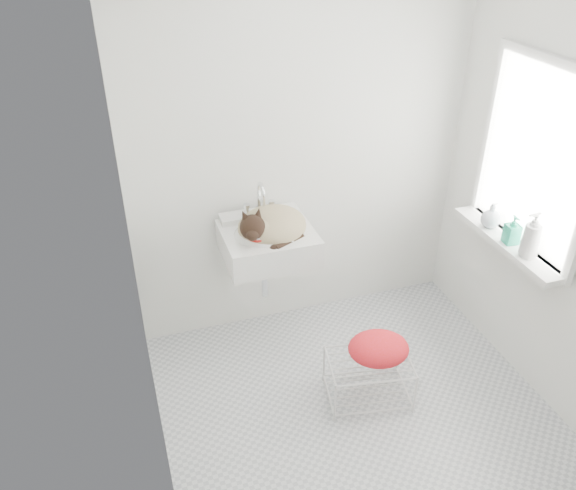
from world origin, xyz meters
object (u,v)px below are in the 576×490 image
object	(u,v)px
sink	(268,231)
cat	(270,226)
bottle_c	(489,226)
bottle_b	(510,243)
bottle_a	(527,256)
wire_rack	(368,377)

from	to	relation	value
sink	cat	world-z (taller)	cat
bottle_c	bottle_b	bearing A→B (deg)	-90.00
cat	bottle_a	bearing A→B (deg)	-39.02
bottle_b	bottle_c	world-z (taller)	bottle_b
bottle_a	bottle_b	xyz separation A→B (m)	(0.00, 0.15, 0.00)
sink	bottle_b	size ratio (longest dim) A/B	3.16
sink	bottle_a	world-z (taller)	bottle_a
sink	cat	xyz separation A→B (m)	(0.01, -0.02, 0.04)
bottle_a	bottle_c	world-z (taller)	bottle_a
sink	wire_rack	bearing A→B (deg)	-59.16
wire_rack	bottle_b	bearing A→B (deg)	6.65
cat	sink	bearing A→B (deg)	115.50
wire_rack	bottle_b	size ratio (longest dim) A/B	2.68
cat	bottle_c	xyz separation A→B (m)	(1.29, -0.35, -0.04)
sink	wire_rack	world-z (taller)	sink
cat	bottle_c	bearing A→B (deg)	-25.51
cat	bottle_b	bearing A→B (deg)	-33.50
bottle_a	bottle_c	xyz separation A→B (m)	(0.00, 0.36, 0.00)
bottle_a	bottle_b	world-z (taller)	bottle_a
sink	cat	size ratio (longest dim) A/B	1.15
bottle_a	bottle_b	size ratio (longest dim) A/B	1.33
bottle_a	sink	bearing A→B (deg)	150.80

